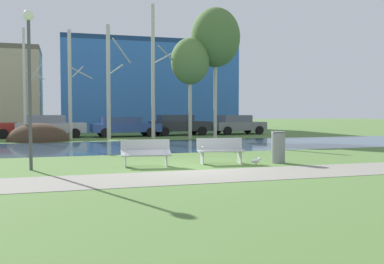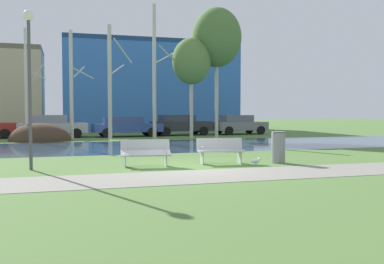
% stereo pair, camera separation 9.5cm
% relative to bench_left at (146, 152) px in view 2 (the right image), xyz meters
% --- Properties ---
extents(ground_plane, '(120.00, 120.00, 0.00)m').
position_rel_bench_left_xyz_m(ground_plane, '(1.28, 9.20, -0.47)').
color(ground_plane, '#517538').
extents(paved_path_strip, '(60.00, 2.37, 0.01)m').
position_rel_bench_left_xyz_m(paved_path_strip, '(1.28, -2.52, -0.47)').
color(paved_path_strip, gray).
rests_on(paved_path_strip, ground).
extents(river_band, '(80.00, 7.89, 0.01)m').
position_rel_bench_left_xyz_m(river_band, '(1.28, 7.91, -0.47)').
color(river_band, '#33516B').
rests_on(river_band, ground).
extents(soil_mound, '(3.57, 2.96, 2.15)m').
position_rel_bench_left_xyz_m(soil_mound, '(-3.92, 13.45, -0.47)').
color(soil_mound, '#423021').
rests_on(soil_mound, ground).
extents(bench_left, '(1.65, 0.74, 0.87)m').
position_rel_bench_left_xyz_m(bench_left, '(0.00, 0.00, 0.00)').
color(bench_left, '#B2B5B7').
rests_on(bench_left, ground).
extents(bench_right, '(1.65, 0.74, 0.87)m').
position_rel_bench_left_xyz_m(bench_right, '(2.59, -0.00, 0.00)').
color(bench_right, '#B2B5B7').
rests_on(bench_right, ground).
extents(trash_bin, '(0.50, 0.50, 1.09)m').
position_rel_bench_left_xyz_m(trash_bin, '(4.59, -0.34, 0.09)').
color(trash_bin, gray).
rests_on(trash_bin, ground).
extents(seagull, '(0.39, 0.14, 0.24)m').
position_rel_bench_left_xyz_m(seagull, '(3.64, -0.57, -0.34)').
color(seagull, white).
rests_on(seagull, ground).
extents(streetlamp, '(0.32, 0.32, 4.84)m').
position_rel_bench_left_xyz_m(streetlamp, '(-3.51, 0.22, 2.81)').
color(streetlamp, '#4C4C51').
rests_on(streetlamp, ground).
extents(birch_far_left, '(1.21, 2.08, 6.62)m').
position_rel_bench_left_xyz_m(birch_far_left, '(-4.59, 13.29, 2.88)').
color(birch_far_left, beige).
rests_on(birch_far_left, ground).
extents(birch_left, '(1.50, 2.20, 6.80)m').
position_rel_bench_left_xyz_m(birch_left, '(-2.01, 14.18, 2.97)').
color(birch_left, beige).
rests_on(birch_left, ground).
extents(birch_center_left, '(1.55, 2.34, 7.21)m').
position_rel_bench_left_xyz_m(birch_center_left, '(0.34, 13.98, 3.22)').
color(birch_center_left, beige).
rests_on(birch_center_left, ground).
extents(birch_center, '(1.61, 2.89, 8.66)m').
position_rel_bench_left_xyz_m(birch_center, '(3.19, 13.87, 3.92)').
color(birch_center, beige).
rests_on(birch_center, ground).
extents(birch_center_right, '(2.51, 2.51, 6.53)m').
position_rel_bench_left_xyz_m(birch_center_right, '(5.48, 13.28, 4.52)').
color(birch_center_right, '#BCB7A8').
rests_on(birch_center_right, ground).
extents(birch_right, '(3.29, 3.29, 8.65)m').
position_rel_bench_left_xyz_m(birch_right, '(7.33, 13.57, 6.18)').
color(birch_right, beige).
rests_on(birch_right, ground).
extents(parked_sedan_second_silver, '(4.56, 2.29, 1.52)m').
position_rel_bench_left_xyz_m(parked_sedan_second_silver, '(-3.34, 16.46, 0.33)').
color(parked_sedan_second_silver, '#B2B5BC').
rests_on(parked_sedan_second_silver, ground).
extents(parked_hatch_third_blue, '(4.85, 2.22, 1.36)m').
position_rel_bench_left_xyz_m(parked_hatch_third_blue, '(1.63, 16.33, 0.26)').
color(parked_hatch_third_blue, '#2D4793').
rests_on(parked_hatch_third_blue, ground).
extents(parked_wagon_fourth_dark, '(4.47, 2.22, 1.49)m').
position_rel_bench_left_xyz_m(parked_wagon_fourth_dark, '(5.68, 16.90, 0.32)').
color(parked_wagon_fourth_dark, '#282B30').
rests_on(parked_wagon_fourth_dark, ground).
extents(parked_suv_fifth_grey, '(4.16, 2.31, 1.46)m').
position_rel_bench_left_xyz_m(parked_suv_fifth_grey, '(10.29, 16.86, 0.30)').
color(parked_suv_fifth_grey, slate).
rests_on(parked_suv_fifth_grey, ground).
extents(building_blue_store, '(15.52, 9.67, 8.09)m').
position_rel_bench_left_xyz_m(building_blue_store, '(5.17, 27.54, 3.57)').
color(building_blue_store, '#3870C6').
rests_on(building_blue_store, ground).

